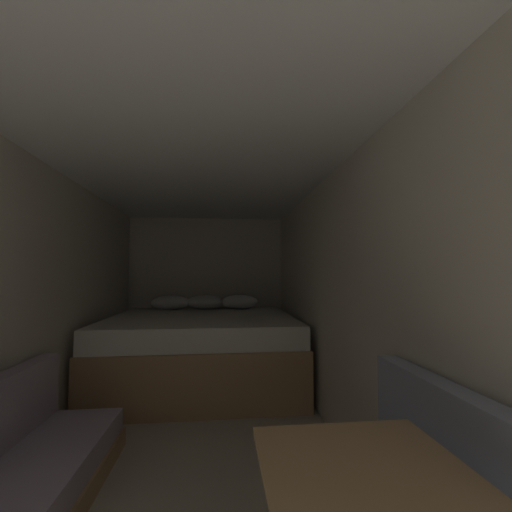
# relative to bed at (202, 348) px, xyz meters

# --- Properties ---
(ground_plane) EXTENTS (7.16, 7.16, 0.00)m
(ground_plane) POSITION_rel_bed_xyz_m (0.00, -1.61, -0.41)
(ground_plane) COLOR #B2A893
(wall_back) EXTENTS (2.35, 0.05, 2.14)m
(wall_back) POSITION_rel_bed_xyz_m (0.00, 1.00, 0.66)
(wall_back) COLOR beige
(wall_back) RESTS_ON ground
(wall_left) EXTENTS (0.05, 5.16, 2.14)m
(wall_left) POSITION_rel_bed_xyz_m (-1.15, -1.61, 0.66)
(wall_left) COLOR beige
(wall_left) RESTS_ON ground
(wall_right) EXTENTS (0.05, 5.16, 2.14)m
(wall_right) POSITION_rel_bed_xyz_m (1.15, -1.61, 0.66)
(wall_right) COLOR beige
(wall_right) RESTS_ON ground
(ceiling_slab) EXTENTS (2.35, 5.16, 0.05)m
(ceiling_slab) POSITION_rel_bed_xyz_m (0.00, -1.61, 1.75)
(ceiling_slab) COLOR white
(ceiling_slab) RESTS_ON wall_left
(bed) EXTENTS (2.13, 1.89, 1.00)m
(bed) POSITION_rel_bed_xyz_m (0.00, 0.00, 0.00)
(bed) COLOR tan
(bed) RESTS_ON ground
(dinette_table) EXTENTS (0.60, 0.57, 0.73)m
(dinette_table) POSITION_rel_bed_xyz_m (0.63, -2.99, 0.19)
(dinette_table) COLOR tan
(dinette_table) RESTS_ON ground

